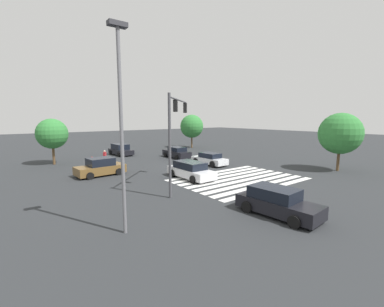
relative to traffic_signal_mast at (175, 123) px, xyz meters
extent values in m
plane|color=#2B2D30|center=(6.06, 6.06, -4.85)|extent=(153.34, 153.34, 0.00)
cube|color=silver|center=(6.06, -3.92, -4.84)|extent=(10.55, 0.60, 0.01)
cube|color=silver|center=(6.06, -2.97, -4.84)|extent=(10.55, 0.60, 0.01)
cube|color=silver|center=(6.06, -2.02, -4.84)|extent=(10.55, 0.60, 0.01)
cube|color=silver|center=(6.06, -1.07, -4.84)|extent=(10.55, 0.60, 0.01)
cube|color=silver|center=(6.06, -0.12, -4.84)|extent=(10.55, 0.60, 0.01)
cube|color=silver|center=(6.06, 0.83, -4.84)|extent=(10.55, 0.60, 0.01)
cube|color=silver|center=(6.06, 1.78, -4.84)|extent=(10.55, 0.60, 0.01)
cube|color=silver|center=(6.06, 2.73, -4.84)|extent=(10.55, 0.60, 0.01)
cylinder|color=#47474C|center=(-1.35, -1.35, -1.47)|extent=(0.18, 0.18, 6.76)
cylinder|color=#47474C|center=(0.93, 0.93, 1.66)|extent=(4.63, 4.63, 0.12)
cube|color=black|center=(0.02, 0.02, 1.19)|extent=(0.40, 0.40, 0.84)
sphere|color=red|center=(0.13, 0.13, 1.19)|extent=(0.16, 0.16, 0.16)
cube|color=black|center=(2.97, 2.97, 1.19)|extent=(0.40, 0.40, 0.84)
sphere|color=gold|center=(3.09, 3.09, 1.19)|extent=(0.16, 0.16, 0.16)
cube|color=silver|center=(8.43, 6.00, -4.34)|extent=(1.90, 4.37, 0.63)
cube|color=black|center=(8.44, 5.90, -3.76)|extent=(1.62, 2.31, 0.53)
cylinder|color=black|center=(7.51, 7.27, -4.50)|extent=(0.26, 0.71, 0.70)
cylinder|color=black|center=(9.20, 7.37, -4.50)|extent=(0.26, 0.71, 0.70)
cylinder|color=black|center=(7.66, 4.62, -4.50)|extent=(0.26, 0.71, 0.70)
cylinder|color=black|center=(9.36, 4.72, -4.50)|extent=(0.26, 0.71, 0.70)
cube|color=black|center=(1.64, -7.43, -4.32)|extent=(2.08, 4.56, 0.70)
cube|color=black|center=(1.62, -7.17, -3.66)|extent=(1.76, 2.61, 0.62)
cylinder|color=black|center=(2.64, -8.74, -4.53)|extent=(0.27, 0.65, 0.64)
cylinder|color=black|center=(0.84, -8.87, -4.53)|extent=(0.27, 0.65, 0.64)
cylinder|color=black|center=(2.43, -5.99, -4.53)|extent=(0.27, 0.65, 0.64)
cylinder|color=black|center=(0.63, -6.13, -4.53)|extent=(0.27, 0.65, 0.64)
cube|color=black|center=(3.50, 19.15, -4.36)|extent=(2.09, 4.52, 0.63)
cube|color=black|center=(3.49, 19.33, -3.68)|extent=(1.80, 2.69, 0.74)
cylinder|color=black|center=(4.52, 17.84, -4.55)|extent=(0.25, 0.61, 0.60)
cylinder|color=black|center=(2.63, 17.73, -4.55)|extent=(0.25, 0.61, 0.60)
cylinder|color=black|center=(4.37, 20.57, -4.55)|extent=(0.25, 0.61, 0.60)
cylinder|color=black|center=(2.48, 20.47, -4.55)|extent=(0.25, 0.61, 0.60)
cube|color=silver|center=(3.00, 2.20, -4.34)|extent=(1.88, 4.80, 0.67)
cube|color=black|center=(3.00, 2.33, -3.70)|extent=(1.68, 2.88, 0.60)
cylinder|color=black|center=(3.95, 0.73, -4.53)|extent=(0.23, 0.64, 0.64)
cylinder|color=black|center=(2.07, 0.71, -4.53)|extent=(0.23, 0.64, 0.64)
cylinder|color=black|center=(3.93, 3.69, -4.53)|extent=(0.23, 0.64, 0.64)
cylinder|color=black|center=(2.05, 3.67, -4.53)|extent=(0.23, 0.64, 0.64)
cube|color=brown|center=(-2.87, 8.08, -4.31)|extent=(4.35, 2.28, 0.74)
cube|color=black|center=(-2.83, 8.09, -3.59)|extent=(2.28, 1.93, 0.69)
cylinder|color=black|center=(-4.10, 6.98, -4.53)|extent=(0.64, 0.27, 0.63)
cylinder|color=black|center=(-4.25, 8.98, -4.53)|extent=(0.64, 0.27, 0.63)
cylinder|color=black|center=(-1.49, 7.18, -4.53)|extent=(0.64, 0.27, 0.63)
cylinder|color=black|center=(-1.65, 9.18, -4.53)|extent=(0.64, 0.27, 0.63)
cube|color=black|center=(8.33, 12.39, -4.31)|extent=(1.83, 4.63, 0.74)
cube|color=black|center=(8.32, 12.22, -3.67)|extent=(1.59, 2.42, 0.53)
cylinder|color=black|center=(7.51, 13.84, -4.54)|extent=(0.24, 0.62, 0.62)
cylinder|color=black|center=(9.24, 13.78, -4.54)|extent=(0.24, 0.62, 0.62)
cylinder|color=black|center=(7.42, 11.00, -4.54)|extent=(0.24, 0.62, 0.62)
cylinder|color=black|center=(9.15, 10.95, -4.54)|extent=(0.24, 0.62, 0.62)
cylinder|color=#232842|center=(-0.70, 13.20, -4.46)|extent=(0.14, 0.14, 0.78)
cylinder|color=#232842|center=(-0.81, 13.09, -4.46)|extent=(0.14, 0.14, 0.78)
cube|color=#B22328|center=(-0.75, 13.14, -3.75)|extent=(0.41, 0.41, 0.62)
sphere|color=beige|center=(-0.75, 13.14, -3.34)|extent=(0.21, 0.21, 0.21)
cylinder|color=slate|center=(-5.76, -4.46, -0.38)|extent=(0.16, 0.16, 8.92)
cube|color=#333338|center=(-5.76, -4.46, 4.18)|extent=(0.80, 0.36, 0.20)
cylinder|color=brown|center=(-5.27, 16.69, -3.83)|extent=(0.26, 0.26, 2.04)
sphere|color=#337F38|center=(-5.27, 16.69, -1.40)|extent=(3.32, 3.32, 3.32)
cylinder|color=brown|center=(16.44, -4.06, -3.85)|extent=(0.26, 0.26, 1.99)
sphere|color=#337F38|center=(16.44, -4.06, -1.16)|extent=(3.99, 3.99, 3.99)
cylinder|color=brown|center=(16.57, 19.99, -3.83)|extent=(0.26, 0.26, 2.03)
sphere|color=#337F38|center=(16.57, 19.99, -1.14)|extent=(3.94, 3.94, 3.94)
cylinder|color=red|center=(-1.85, 14.13, -4.50)|extent=(0.22, 0.22, 0.70)
sphere|color=red|center=(-1.85, 14.13, -4.09)|extent=(0.20, 0.20, 0.20)
camera|label=1|loc=(-10.05, -15.17, 0.40)|focal=24.00mm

